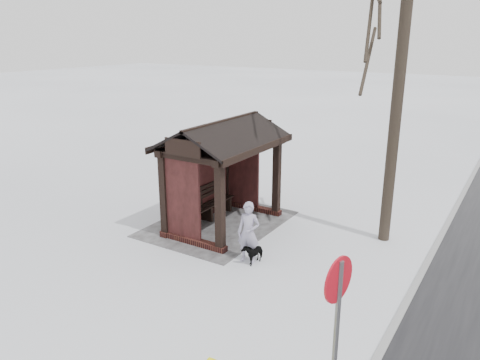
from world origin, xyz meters
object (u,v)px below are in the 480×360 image
at_px(pedestrian, 249,232).
at_px(road_sign, 337,307).
at_px(dog, 253,252).
at_px(bus_shelter, 219,152).

bearing_deg(pedestrian, road_sign, -55.87).
bearing_deg(dog, bus_shelter, 147.76).
bearing_deg(road_sign, pedestrian, -125.09).
relative_size(pedestrian, road_sign, 0.59).
height_order(bus_shelter, dog, bus_shelter).
bearing_deg(pedestrian, dog, -7.63).
relative_size(dog, road_sign, 0.24).
distance_m(pedestrian, dog, 0.51).
height_order(pedestrian, dog, pedestrian).
bearing_deg(bus_shelter, pedestrian, 50.96).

